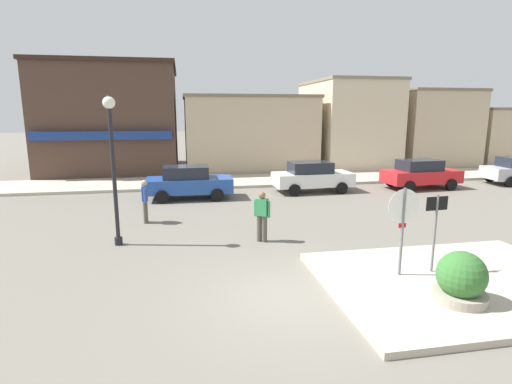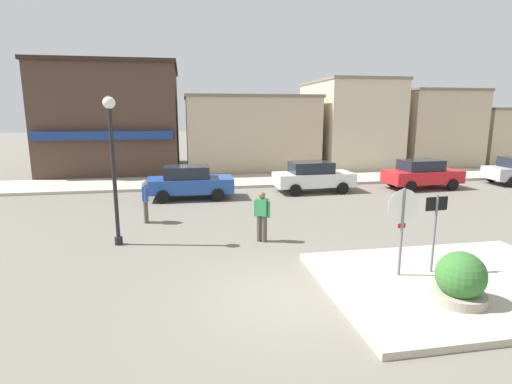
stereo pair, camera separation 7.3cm
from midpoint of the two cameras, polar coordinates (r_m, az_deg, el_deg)
name	(u,v)px [view 1 (the left image)]	position (r m, az deg, el deg)	size (l,w,h in m)	color
ground_plane	(295,297)	(9.21, 5.29, -14.70)	(160.00, 160.00, 0.00)	#6B665B
sidewalk_corner	(459,282)	(10.81, 26.87, -11.46)	(6.40, 4.80, 0.15)	#B7AD99
kerb_far	(224,181)	(23.39, -4.69, 1.54)	(80.00, 4.00, 0.15)	#B7AD99
stop_sign	(403,220)	(10.09, 20.04, -3.83)	(0.82, 0.09, 2.30)	slate
one_way_sign	(435,226)	(10.65, 24.05, -4.40)	(0.60, 0.07, 2.10)	slate
planter	(461,282)	(9.50, 27.01, -11.43)	(1.10, 1.10, 1.23)	gray
lamp_post	(112,149)	(12.62, -20.02, 5.75)	(0.36, 0.36, 4.54)	black
parked_car_nearest	(189,182)	(19.09, -9.72, 1.44)	(4.02, 1.91, 1.56)	#234C9E
parked_car_second	(312,176)	(20.66, 7.90, 2.23)	(4.06, 1.99, 1.56)	white
parked_car_third	(421,174)	(23.11, 22.37, 2.45)	(4.10, 2.06, 1.56)	red
pedestrian_crossing_near	(145,200)	(15.25, -15.72, -1.10)	(0.26, 0.56, 1.61)	#4C473D
pedestrian_crossing_far	(262,215)	(12.55, 0.70, -3.30)	(0.51, 0.38, 1.61)	#4C473D
building_corner_shop	(115,119)	(29.97, -19.62, 9.80)	(8.64, 9.86, 7.14)	#473328
building_storefront_left_near	(248,133)	(28.55, -1.19, 8.41)	(8.94, 6.12, 5.16)	tan
building_storefront_left_mid	(347,124)	(31.09, 12.77, 9.45)	(5.45, 7.75, 6.32)	beige
building_storefront_right_near	(424,128)	(33.81, 22.80, 8.42)	(5.74, 6.69, 5.67)	tan
building_storefront_right_far	(489,135)	(37.56, 30.25, 6.99)	(5.11, 6.34, 4.38)	tan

